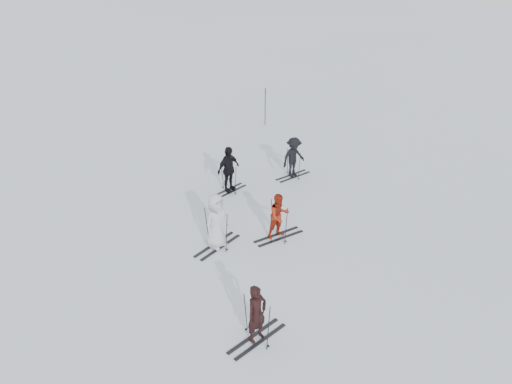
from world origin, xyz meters
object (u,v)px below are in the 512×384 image
skier_grey (216,222)px  skier_uphill_left (229,170)px  skier_near_dark (257,315)px  skier_uphill_far (294,158)px  skier_red (279,217)px  piste_marker (265,107)px

skier_grey → skier_uphill_left: bearing=35.1°
skier_grey → skier_near_dark: bearing=-124.5°
skier_grey → skier_uphill_far: bearing=9.5°
skier_near_dark → skier_grey: (-3.19, 2.76, 0.12)m
skier_red → piste_marker: size_ratio=0.80×
skier_red → piste_marker: bearing=59.4°
skier_grey → piste_marker: 11.04m
piste_marker → skier_near_dark: bearing=-59.8°
skier_red → skier_grey: skier_grey is taller
skier_red → piste_marker: (-5.72, 8.66, 0.19)m
skier_red → skier_near_dark: bearing=-131.1°
skier_red → skier_uphill_far: 4.52m
piste_marker → skier_uphill_left: bearing=-69.8°
skier_uphill_left → skier_grey: bearing=-140.0°
skier_near_dark → skier_uphill_left: 7.81m
skier_near_dark → skier_red: 4.63m
skier_grey → skier_uphill_left: size_ratio=1.01×
skier_red → piste_marker: 10.38m
skier_grey → skier_uphill_left: (-1.79, 3.26, -0.01)m
skier_grey → skier_uphill_far: 5.70m
piste_marker → skier_grey: bearing=-66.9°
skier_uphill_far → skier_red: bearing=-137.0°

